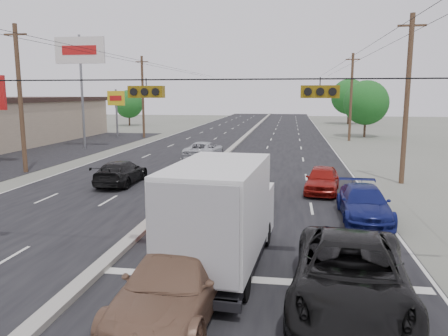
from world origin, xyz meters
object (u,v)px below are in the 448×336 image
(utility_pole_left_b, at_px, (20,98))
(red_sedan, at_px, (180,212))
(black_suv, at_px, (350,275))
(pole_sign_far, at_px, (116,102))
(utility_pole_right_c, at_px, (351,97))
(box_truck, at_px, (223,214))
(queue_car_e, at_px, (322,180))
(oncoming_far, at_px, (204,151))
(tan_sedan, at_px, (175,283))
(queue_car_a, at_px, (234,180))
(tree_left_far, at_px, (129,104))
(tree_right_far, at_px, (349,97))
(pole_sign_billboard, at_px, (80,58))
(tree_right_mid, at_px, (366,103))
(utility_pole_left_c, at_px, (143,97))
(queue_car_b, at_px, (240,196))
(utility_pole_right_b, at_px, (407,99))
(queue_car_d, at_px, (364,204))
(oncoming_near, at_px, (121,173))

(utility_pole_left_b, relative_size, red_sedan, 2.33)
(black_suv, bearing_deg, pole_sign_far, 124.77)
(utility_pole_right_c, bearing_deg, black_suv, -97.08)
(box_truck, relative_size, queue_car_e, 1.61)
(box_truck, relative_size, oncoming_far, 1.29)
(tan_sedan, xyz_separation_m, queue_car_a, (-0.29, 13.37, -0.02))
(tree_left_far, relative_size, tree_right_far, 0.75)
(tan_sedan, height_order, black_suv, black_suv)
(pole_sign_billboard, relative_size, tree_left_far, 1.80)
(tree_right_mid, distance_m, tan_sedan, 49.33)
(pole_sign_far, height_order, oncoming_far, pole_sign_far)
(utility_pole_left_c, relative_size, red_sedan, 2.33)
(utility_pole_left_b, xyz_separation_m, queue_car_b, (16.00, -8.19, -4.33))
(black_suv, height_order, queue_car_a, black_suv)
(utility_pole_right_c, bearing_deg, tree_left_far, 149.90)
(red_sedan, distance_m, queue_car_b, 3.50)
(oncoming_far, bearing_deg, box_truck, 106.84)
(queue_car_b, bearing_deg, tan_sedan, -92.59)
(utility_pole_right_b, distance_m, tree_right_far, 55.11)
(utility_pole_right_b, bearing_deg, queue_car_b, -137.70)
(red_sedan, height_order, queue_car_e, queue_car_e)
(tan_sedan, height_order, red_sedan, tan_sedan)
(queue_car_d, height_order, queue_car_e, queue_car_e)
(utility_pole_right_c, relative_size, box_truck, 1.45)
(tree_right_far, xyz_separation_m, oncoming_near, (-20.32, -57.92, -4.24))
(tan_sedan, bearing_deg, red_sedan, 106.08)
(black_suv, xyz_separation_m, oncoming_far, (-8.72, 24.63, -0.12))
(tan_sedan, xyz_separation_m, oncoming_far, (-4.40, 25.60, -0.06))
(queue_car_e, height_order, oncoming_near, queue_car_e)
(pole_sign_far, height_order, red_sedan, pole_sign_far)
(utility_pole_left_c, xyz_separation_m, red_sedan, (13.90, -35.99, -4.40))
(utility_pole_left_b, height_order, tree_right_mid, utility_pole_left_b)
(oncoming_near, bearing_deg, queue_car_b, 145.60)
(tree_left_far, height_order, queue_car_e, tree_left_far)
(box_truck, relative_size, queue_car_b, 1.46)
(utility_pole_right_c, relative_size, tree_right_far, 1.23)
(red_sedan, relative_size, black_suv, 0.69)
(utility_pole_right_c, xyz_separation_m, tree_left_far, (-34.50, 20.00, -1.39))
(tree_right_far, distance_m, queue_car_d, 64.04)
(queue_car_a, distance_m, oncoming_far, 12.90)
(tree_right_far, relative_size, box_truck, 1.18)
(queue_car_b, relative_size, queue_car_e, 1.11)
(tree_left_far, relative_size, tree_right_mid, 0.86)
(pole_sign_billboard, relative_size, tree_right_mid, 1.54)
(utility_pole_left_b, relative_size, queue_car_b, 2.11)
(pole_sign_billboard, height_order, box_truck, pole_sign_billboard)
(tree_right_mid, xyz_separation_m, tree_right_far, (1.00, 25.00, 0.62))
(utility_pole_left_c, xyz_separation_m, utility_pole_right_b, (25.00, -25.00, 0.00))
(red_sedan, bearing_deg, pole_sign_far, 111.20)
(queue_car_e, relative_size, oncoming_near, 0.86)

